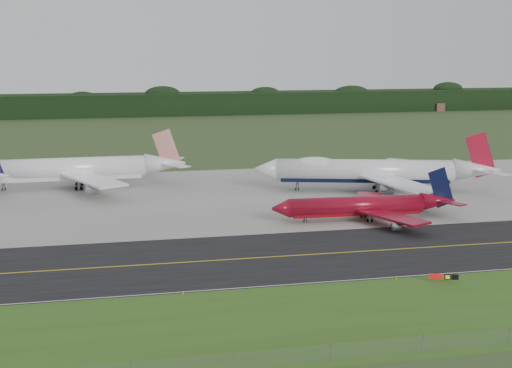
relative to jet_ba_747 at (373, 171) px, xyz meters
The scene contains 14 objects.
ground 54.39m from the jet_ba_747, 116.95° to the right, with size 600.00×600.00×0.00m, color #304821.
grass_verge 86.94m from the jet_ba_747, 106.42° to the right, with size 400.00×30.00×0.01m, color #365819.
taxiway 57.96m from the jet_ba_747, 115.15° to the right, with size 400.00×32.00×0.02m, color black.
apron 25.28m from the jet_ba_747, behind, with size 400.00×78.00×0.01m, color gray.
taxiway_centreline 57.96m from the jet_ba_747, 115.15° to the right, with size 400.00×0.40×0.00m, color gold.
taxiway_edge_line 72.24m from the jet_ba_747, 109.90° to the right, with size 400.00×0.25×0.00m, color silver.
perimeter_fence 99.41m from the jet_ba_747, 104.29° to the right, with size 320.00×0.10×320.00m.
horizon_treeline 226.86m from the jet_ba_747, 96.21° to the left, with size 700.00×25.00×12.00m.
jet_ba_747 is the anchor object (origin of this frame).
jet_red_737 31.77m from the jet_ba_747, 113.69° to the right, with size 42.07×34.35×11.37m.
jet_star_tail 79.09m from the jet_ba_747, 164.56° to the left, with size 58.68×49.34×15.54m.
taxiway_sign 74.07m from the jet_ba_747, 102.24° to the right, with size 4.44×1.68×1.54m.
edge_marker_left 89.82m from the jet_ba_747, 129.95° to the right, with size 0.16×0.16×0.50m, color yellow.
edge_marker_center 72.46m from the jet_ba_747, 107.99° to the right, with size 0.16×0.16×0.50m, color yellow.
Camera 1 is at (-43.71, -125.58, 37.78)m, focal length 50.00 mm.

